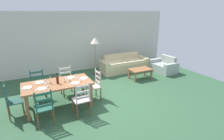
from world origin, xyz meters
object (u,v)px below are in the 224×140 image
object	(u,v)px
coffee_table	(140,70)
dining_table	(58,86)
dining_chair_near_left	(44,107)
wine_glass_far_left	(45,80)
couch	(124,65)
dining_chair_near_right	(82,99)
dining_chair_far_left	(38,85)
wine_bottle	(58,80)
wine_glass_far_right	(76,75)
wine_glass_near_left	(47,83)
armchair_upholstered	(164,66)
coffee_cup_primary	(70,80)
dining_chair_head_west	(12,101)
standing_lamp	(95,43)
dining_chair_head_east	(95,85)
wine_glass_near_right	(79,78)

from	to	relation	value
coffee_table	dining_table	bearing A→B (deg)	-166.32
dining_table	dining_chair_near_left	bearing A→B (deg)	-122.66
wine_glass_far_left	couch	size ratio (longest dim) A/B	0.07
dining_chair_near_left	dining_chair_near_right	bearing A→B (deg)	-0.33
dining_chair_far_left	wine_bottle	xyz separation A→B (m)	(0.47, -0.82, 0.39)
dining_chair_near_right	wine_glass_far_right	xyz separation A→B (m)	(0.13, 0.88, 0.38)
wine_glass_near_left	wine_glass_far_right	xyz separation A→B (m)	(0.89, 0.26, 0.00)
armchair_upholstered	wine_glass_far_left	bearing A→B (deg)	-169.55
wine_glass_far_right	dining_chair_far_left	bearing A→B (deg)	148.84
dining_chair_far_left	coffee_cup_primary	xyz separation A→B (m)	(0.81, -0.83, 0.32)
dining_chair_near_right	coffee_table	world-z (taller)	dining_chair_near_right
dining_chair_far_left	armchair_upholstered	xyz separation A→B (m)	(5.49, 0.34, -0.23)
coffee_cup_primary	couch	xyz separation A→B (m)	(3.06, 2.13, -0.50)
dining_chair_near_right	wine_glass_far_right	bearing A→B (deg)	81.86
couch	coffee_table	distance (m)	1.22
coffee_cup_primary	wine_glass_near_left	bearing A→B (deg)	-173.43
dining_chair_near_left	couch	world-z (taller)	dining_chair_near_left
dining_chair_near_right	dining_chair_head_west	bearing A→B (deg)	155.53
armchair_upholstered	standing_lamp	world-z (taller)	standing_lamp
dining_table	coffee_table	bearing A→B (deg)	13.68
wine_glass_far_right	coffee_cup_primary	xyz separation A→B (m)	(-0.25, -0.19, -0.07)
wine_glass_near_left	wine_glass_far_right	distance (m)	0.93
wine_glass_far_left	coffee_cup_primary	bearing A→B (deg)	-16.56
armchair_upholstered	wine_glass_far_right	bearing A→B (deg)	-167.53
dining_chair_near_left	standing_lamp	bearing A→B (deg)	49.81
wine_glass_near_left	wine_glass_far_left	xyz separation A→B (m)	(0.00, 0.26, 0.00)
wine_glass_far_right	armchair_upholstered	world-z (taller)	wine_glass_far_right
wine_glass_near_left	coffee_cup_primary	distance (m)	0.65
dining_chair_head_east	wine_glass_far_right	size ratio (longest dim) A/B	5.96
dining_chair_head_east	standing_lamp	bearing A→B (deg)	67.70
dining_chair_far_left	wine_glass_near_right	size ratio (longest dim) A/B	5.96
wine_glass_near_right	wine_glass_far_right	distance (m)	0.27
dining_chair_near_right	dining_table	bearing A→B (deg)	121.41
dining_chair_near_left	dining_chair_far_left	world-z (taller)	same
wine_glass_near_left	wine_glass_far_left	size ratio (longest dim) A/B	1.00
dining_chair_near_right	coffee_cup_primary	size ratio (longest dim) A/B	10.67
couch	coffee_table	size ratio (longest dim) A/B	2.53
dining_chair_near_left	dining_chair_near_right	distance (m)	0.95
couch	wine_glass_near_right	bearing A→B (deg)	-141.81
wine_glass_near_right	armchair_upholstered	size ratio (longest dim) A/B	0.13
dining_chair_far_left	armchair_upholstered	world-z (taller)	dining_chair_far_left
coffee_cup_primary	coffee_table	xyz separation A→B (m)	(3.14, 0.92, -0.44)
wine_glass_near_right	couch	bearing A→B (deg)	38.19
wine_glass_near_left	coffee_cup_primary	xyz separation A→B (m)	(0.64, 0.07, -0.07)
wine_glass_far_right	coffee_cup_primary	distance (m)	0.32
dining_chair_near_right	wine_bottle	xyz separation A→B (m)	(-0.46, 0.71, 0.39)
dining_chair_near_right	dining_chair_far_left	size ratio (longest dim) A/B	1.00
dining_table	coffee_table	distance (m)	3.60
wine_bottle	couch	size ratio (longest dim) A/B	0.14
dining_chair_far_left	standing_lamp	bearing A→B (deg)	30.51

